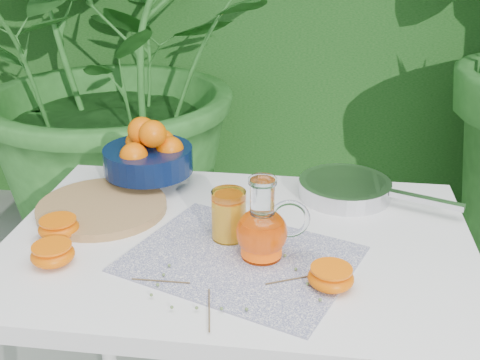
# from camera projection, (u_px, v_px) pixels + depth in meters

# --- Properties ---
(potted_plant_left) EXTENTS (2.39, 2.39, 1.72)m
(potted_plant_left) POSITION_uv_depth(u_px,v_px,m) (120.00, 55.00, 2.43)
(potted_plant_left) COLOR #266021
(potted_plant_left) RESTS_ON ground
(white_table) EXTENTS (1.00, 0.70, 0.75)m
(white_table) POSITION_uv_depth(u_px,v_px,m) (239.00, 271.00, 1.33)
(white_table) COLOR white
(white_table) RESTS_ON ground
(placemat) EXTENTS (0.52, 0.47, 0.00)m
(placemat) POSITION_uv_depth(u_px,v_px,m) (241.00, 259.00, 1.21)
(placemat) COLOR #0E144F
(placemat) RESTS_ON white_table
(cutting_board) EXTENTS (0.36, 0.36, 0.02)m
(cutting_board) POSITION_uv_depth(u_px,v_px,m) (102.00, 207.00, 1.41)
(cutting_board) COLOR #A97C4C
(cutting_board) RESTS_ON white_table
(fruit_bowl) EXTENTS (0.29, 0.29, 0.18)m
(fruit_bowl) POSITION_uv_depth(u_px,v_px,m) (149.00, 154.00, 1.52)
(fruit_bowl) COLOR black
(fruit_bowl) RESTS_ON white_table
(juice_pitcher) EXTENTS (0.15, 0.11, 0.17)m
(juice_pitcher) POSITION_uv_depth(u_px,v_px,m) (263.00, 230.00, 1.20)
(juice_pitcher) COLOR white
(juice_pitcher) RESTS_ON white_table
(juice_tumbler) EXTENTS (0.09, 0.09, 0.11)m
(juice_tumbler) POSITION_uv_depth(u_px,v_px,m) (229.00, 216.00, 1.27)
(juice_tumbler) COLOR white
(juice_tumbler) RESTS_ON white_table
(saute_pan) EXTENTS (0.41, 0.29, 0.04)m
(saute_pan) POSITION_uv_depth(u_px,v_px,m) (346.00, 188.00, 1.48)
(saute_pan) COLOR silver
(saute_pan) RESTS_ON white_table
(orange_halves) EXTENTS (0.68, 0.21, 0.04)m
(orange_halves) POSITION_uv_depth(u_px,v_px,m) (141.00, 252.00, 1.20)
(orange_halves) COLOR #FC6802
(orange_halves) RESTS_ON white_table
(thyme_sprigs) EXTENTS (0.39, 0.26, 0.01)m
(thyme_sprigs) POSITION_uv_depth(u_px,v_px,m) (228.00, 288.00, 1.11)
(thyme_sprigs) COLOR brown
(thyme_sprigs) RESTS_ON white_table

